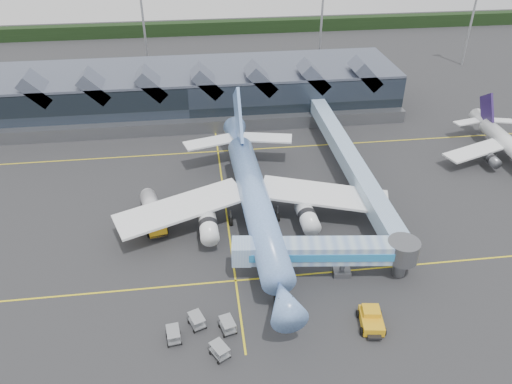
{
  "coord_description": "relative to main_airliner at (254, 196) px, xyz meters",
  "views": [
    {
      "loc": [
        -3.55,
        -56.33,
        44.97
      ],
      "look_at": [
        4.38,
        5.16,
        5.0
      ],
      "focal_mm": 35.0,
      "sensor_mm": 36.0,
      "label": 1
    }
  ],
  "objects": [
    {
      "name": "tree_line_far",
      "position": [
        -4.05,
        105.23,
        -2.52
      ],
      "size": [
        260.0,
        4.0,
        4.0
      ],
      "primitive_type": "cube",
      "color": "black",
      "rests_on": "ground"
    },
    {
      "name": "pushback_tug",
      "position": [
        11.0,
        -22.3,
        -3.62
      ],
      "size": [
        3.36,
        4.8,
        2.0
      ],
      "rotation": [
        0.0,
        0.0,
        -0.14
      ],
      "color": "gold",
      "rests_on": "ground"
    },
    {
      "name": "baggage_carts",
      "position": [
        -8.44,
        -21.73,
        -3.64
      ],
      "size": [
        8.02,
        7.29,
        1.57
      ],
      "rotation": [
        0.0,
        0.0,
        0.27
      ],
      "color": "#9CA0A5",
      "rests_on": "ground"
    },
    {
      "name": "main_airliner",
      "position": [
        0.0,
        0.0,
        0.0
      ],
      "size": [
        41.66,
        47.87,
        15.39
      ],
      "rotation": [
        0.0,
        0.0,
        0.03
      ],
      "color": "#6084C3",
      "rests_on": "ground"
    },
    {
      "name": "fuel_truck",
      "position": [
        -15.23,
        1.81,
        -2.58
      ],
      "size": [
        4.52,
        10.42,
        3.47
      ],
      "rotation": [
        0.0,
        0.0,
        0.21
      ],
      "color": "black",
      "rests_on": "ground"
    },
    {
      "name": "regional_jet",
      "position": [
        48.4,
        12.58,
        -1.47
      ],
      "size": [
        25.72,
        27.95,
        9.62
      ],
      "rotation": [
        0.0,
        0.0,
        -0.02
      ],
      "color": "white",
      "rests_on": "ground"
    },
    {
      "name": "taxi_stripes",
      "position": [
        -4.05,
        5.23,
        -4.52
      ],
      "size": [
        120.0,
        60.0,
        0.01
      ],
      "color": "yellow",
      "rests_on": "ground"
    },
    {
      "name": "light_masts",
      "position": [
        16.95,
        58.03,
        7.97
      ],
      "size": [
        132.4,
        42.56,
        22.45
      ],
      "color": "#93959B",
      "rests_on": "ground"
    },
    {
      "name": "ground",
      "position": [
        -4.05,
        -4.77,
        -4.52
      ],
      "size": [
        260.0,
        260.0,
        0.0
      ],
      "primitive_type": "plane",
      "color": "#2C2C2F",
      "rests_on": "ground"
    },
    {
      "name": "jet_bridge",
      "position": [
        8.95,
        -13.25,
        -0.69
      ],
      "size": [
        24.04,
        6.14,
        5.52
      ],
      "rotation": [
        0.0,
        0.0,
        -0.12
      ],
      "color": "#7A9BCC",
      "rests_on": "ground"
    },
    {
      "name": "terminal",
      "position": [
        -9.12,
        42.58,
        0.36
      ],
      "size": [
        90.0,
        22.25,
        12.52
      ],
      "color": "black",
      "rests_on": "ground"
    }
  ]
}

